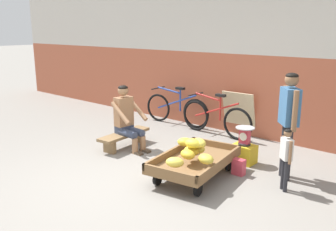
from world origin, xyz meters
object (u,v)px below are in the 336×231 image
(bicycle_near_left, at_px, (176,109))
(bicycle_far_left, at_px, (216,118))
(vendor_seated, at_px, (127,118))
(low_bench, at_px, (124,137))
(sign_board, at_px, (239,113))
(plastic_crate, at_px, (244,154))
(banana_cart, at_px, (195,162))
(weighing_scale, at_px, (245,136))
(customer_child, at_px, (286,153))
(shopping_bag, at_px, (239,167))
(customer_adult, at_px, (289,114))

(bicycle_near_left, height_order, bicycle_far_left, same)
(vendor_seated, distance_m, bicycle_far_left, 1.90)
(low_bench, relative_size, sign_board, 1.28)
(low_bench, distance_m, bicycle_near_left, 1.88)
(plastic_crate, xyz_separation_m, bicycle_near_left, (-2.34, 1.13, 0.20))
(banana_cart, distance_m, weighing_scale, 1.04)
(low_bench, distance_m, weighing_scale, 2.18)
(customer_child, height_order, shopping_bag, customer_child)
(bicycle_near_left, relative_size, customer_adult, 1.08)
(low_bench, xyz_separation_m, plastic_crate, (2.04, 0.72, -0.05))
(banana_cart, bearing_deg, shopping_bag, 49.59)
(bicycle_near_left, relative_size, customer_child, 1.95)
(low_bench, relative_size, shopping_bag, 4.68)
(vendor_seated, distance_m, customer_adult, 2.79)
(weighing_scale, height_order, sign_board, sign_board)
(bicycle_near_left, relative_size, bicycle_far_left, 1.00)
(vendor_seated, height_order, bicycle_far_left, vendor_seated)
(sign_board, bearing_deg, customer_adult, -42.59)
(bicycle_near_left, bearing_deg, banana_cart, -45.23)
(weighing_scale, height_order, bicycle_near_left, bicycle_near_left)
(customer_child, relative_size, shopping_bag, 3.54)
(bicycle_near_left, bearing_deg, low_bench, -80.61)
(sign_board, distance_m, shopping_bag, 2.15)
(weighing_scale, distance_m, customer_adult, 0.91)
(vendor_seated, height_order, shopping_bag, vendor_seated)
(customer_adult, bearing_deg, customer_child, -67.53)
(low_bench, distance_m, customer_child, 2.98)
(banana_cart, distance_m, customer_child, 1.27)
(sign_board, relative_size, customer_child, 1.04)
(low_bench, xyz_separation_m, sign_board, (1.15, 2.08, 0.24))
(sign_board, bearing_deg, bicycle_near_left, -171.09)
(weighing_scale, bearing_deg, low_bench, -160.54)
(weighing_scale, xyz_separation_m, customer_child, (0.92, -0.55, 0.07))
(low_bench, xyz_separation_m, customer_child, (2.95, 0.17, 0.33))
(vendor_seated, xyz_separation_m, customer_adult, (2.70, 0.58, 0.38))
(customer_child, bearing_deg, bicycle_near_left, 152.70)
(low_bench, relative_size, bicycle_far_left, 0.68)
(vendor_seated, relative_size, customer_child, 1.34)
(low_bench, distance_m, shopping_bag, 2.24)
(plastic_crate, relative_size, bicycle_far_left, 0.22)
(bicycle_far_left, height_order, shopping_bag, bicycle_far_left)
(bicycle_far_left, bearing_deg, vendor_seated, -112.78)
(sign_board, bearing_deg, low_bench, -118.98)
(banana_cart, bearing_deg, vendor_seated, 171.29)
(low_bench, relative_size, customer_adult, 0.73)
(shopping_bag, bearing_deg, low_bench, -173.85)
(vendor_seated, xyz_separation_m, customer_child, (2.87, 0.17, -0.04))
(bicycle_far_left, xyz_separation_m, customer_child, (2.14, -1.57, 0.17))
(vendor_seated, bearing_deg, plastic_crate, 20.45)
(weighing_scale, bearing_deg, plastic_crate, 90.00)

